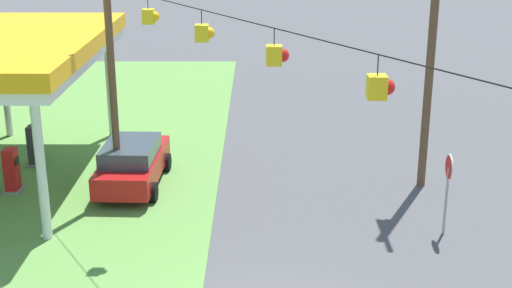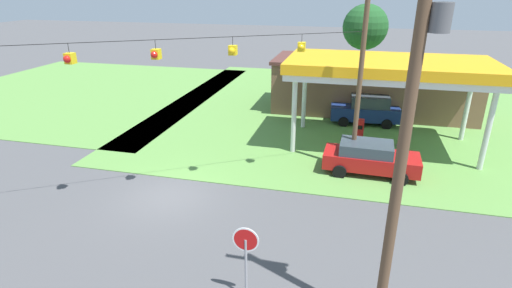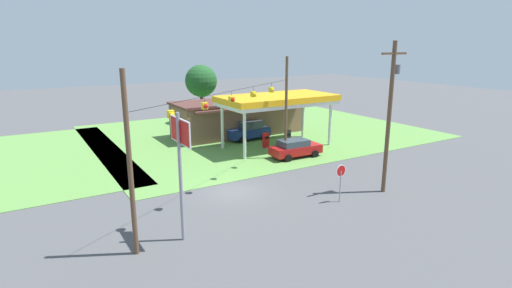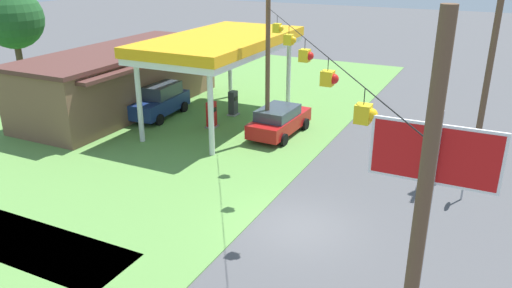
{
  "view_description": "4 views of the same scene",
  "coord_description": "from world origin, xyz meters",
  "px_view_note": "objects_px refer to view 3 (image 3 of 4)",
  "views": [
    {
      "loc": [
        -14.26,
        0.31,
        9.29
      ],
      "look_at": [
        4.44,
        0.38,
        3.01
      ],
      "focal_mm": 50.0,
      "sensor_mm": 36.0,
      "label": 1
    },
    {
      "loc": [
        7.66,
        -14.51,
        8.97
      ],
      "look_at": [
        3.96,
        0.4,
        2.8
      ],
      "focal_mm": 28.0,
      "sensor_mm": 36.0,
      "label": 2
    },
    {
      "loc": [
        -12.08,
        -23.06,
        9.94
      ],
      "look_at": [
        2.14,
        0.44,
        3.02
      ],
      "focal_mm": 28.0,
      "sensor_mm": 36.0,
      "label": 3
    },
    {
      "loc": [
        -15.18,
        -5.7,
        9.55
      ],
      "look_at": [
        2.22,
        2.85,
        2.06
      ],
      "focal_mm": 35.0,
      "sensor_mm": 36.0,
      "label": 4
    }
  ],
  "objects_px": {
    "fuel_pump_far": "(288,138)",
    "car_at_pumps_rear": "(249,130)",
    "gas_station_canopy": "(277,101)",
    "utility_pole_main": "(390,111)",
    "gas_station_store": "(238,117)",
    "car_at_pumps_front": "(295,148)",
    "stop_sign_overhead": "(180,148)",
    "stop_sign_roadside": "(341,175)",
    "tree_behind_station": "(201,81)",
    "fuel_pump_near": "(266,141)"
  },
  "relations": [
    {
      "from": "fuel_pump_far",
      "to": "stop_sign_roadside",
      "type": "xyz_separation_m",
      "value": [
        -5.78,
        -13.86,
        1.08
      ]
    },
    {
      "from": "stop_sign_roadside",
      "to": "tree_behind_station",
      "type": "height_order",
      "value": "tree_behind_station"
    },
    {
      "from": "gas_station_canopy",
      "to": "tree_behind_station",
      "type": "xyz_separation_m",
      "value": [
        -1.26,
        15.32,
        0.72
      ]
    },
    {
      "from": "utility_pole_main",
      "to": "tree_behind_station",
      "type": "relative_size",
      "value": 1.37
    },
    {
      "from": "car_at_pumps_rear",
      "to": "stop_sign_roadside",
      "type": "height_order",
      "value": "stop_sign_roadside"
    },
    {
      "from": "car_at_pumps_rear",
      "to": "tree_behind_station",
      "type": "distance_m",
      "value": 12.12
    },
    {
      "from": "fuel_pump_far",
      "to": "tree_behind_station",
      "type": "distance_m",
      "value": 16.2
    },
    {
      "from": "gas_station_store",
      "to": "car_at_pumps_rear",
      "type": "distance_m",
      "value": 3.19
    },
    {
      "from": "fuel_pump_far",
      "to": "tree_behind_station",
      "type": "xyz_separation_m",
      "value": [
        -2.56,
        15.32,
        4.6
      ]
    },
    {
      "from": "utility_pole_main",
      "to": "car_at_pumps_front",
      "type": "bearing_deg",
      "value": 90.96
    },
    {
      "from": "fuel_pump_near",
      "to": "fuel_pump_far",
      "type": "bearing_deg",
      "value": 0.0
    },
    {
      "from": "fuel_pump_near",
      "to": "stop_sign_roadside",
      "type": "distance_m",
      "value": 14.27
    },
    {
      "from": "fuel_pump_far",
      "to": "car_at_pumps_front",
      "type": "relative_size",
      "value": 0.33
    },
    {
      "from": "car_at_pumps_front",
      "to": "car_at_pumps_rear",
      "type": "relative_size",
      "value": 1.02
    },
    {
      "from": "fuel_pump_far",
      "to": "car_at_pumps_rear",
      "type": "xyz_separation_m",
      "value": [
        -2.15,
        4.01,
        0.28
      ]
    },
    {
      "from": "fuel_pump_near",
      "to": "tree_behind_station",
      "type": "relative_size",
      "value": 0.21
    },
    {
      "from": "fuel_pump_far",
      "to": "car_at_pumps_front",
      "type": "bearing_deg",
      "value": -116.84
    },
    {
      "from": "gas_station_canopy",
      "to": "fuel_pump_far",
      "type": "bearing_deg",
      "value": -0.07
    },
    {
      "from": "stop_sign_overhead",
      "to": "gas_station_store",
      "type": "bearing_deg",
      "value": 54.87
    },
    {
      "from": "car_at_pumps_front",
      "to": "stop_sign_overhead",
      "type": "height_order",
      "value": "stop_sign_overhead"
    },
    {
      "from": "car_at_pumps_front",
      "to": "utility_pole_main",
      "type": "distance_m",
      "value": 11.12
    },
    {
      "from": "fuel_pump_far",
      "to": "stop_sign_roadside",
      "type": "relative_size",
      "value": 0.62
    },
    {
      "from": "gas_station_canopy",
      "to": "car_at_pumps_rear",
      "type": "height_order",
      "value": "gas_station_canopy"
    },
    {
      "from": "car_at_pumps_front",
      "to": "stop_sign_overhead",
      "type": "bearing_deg",
      "value": -144.29
    },
    {
      "from": "stop_sign_roadside",
      "to": "tree_behind_station",
      "type": "xyz_separation_m",
      "value": [
        3.22,
        29.19,
        3.52
      ]
    },
    {
      "from": "stop_sign_roadside",
      "to": "tree_behind_station",
      "type": "bearing_deg",
      "value": -96.29
    },
    {
      "from": "gas_station_canopy",
      "to": "utility_pole_main",
      "type": "distance_m",
      "value": 14.08
    },
    {
      "from": "fuel_pump_near",
      "to": "utility_pole_main",
      "type": "bearing_deg",
      "value": -86.98
    },
    {
      "from": "tree_behind_station",
      "to": "stop_sign_overhead",
      "type": "bearing_deg",
      "value": -115.39
    },
    {
      "from": "fuel_pump_near",
      "to": "tree_behind_station",
      "type": "distance_m",
      "value": 16.0
    },
    {
      "from": "car_at_pumps_front",
      "to": "stop_sign_roadside",
      "type": "height_order",
      "value": "stop_sign_roadside"
    },
    {
      "from": "utility_pole_main",
      "to": "gas_station_store",
      "type": "bearing_deg",
      "value": 89.82
    },
    {
      "from": "stop_sign_roadside",
      "to": "stop_sign_overhead",
      "type": "xyz_separation_m",
      "value": [
        -10.47,
        0.36,
        3.11
      ]
    },
    {
      "from": "car_at_pumps_rear",
      "to": "utility_pole_main",
      "type": "xyz_separation_m",
      "value": [
        0.29,
        -18.04,
        4.64
      ]
    },
    {
      "from": "car_at_pumps_rear",
      "to": "gas_station_canopy",
      "type": "bearing_deg",
      "value": 98.25
    },
    {
      "from": "fuel_pump_far",
      "to": "stop_sign_roadside",
      "type": "height_order",
      "value": "stop_sign_roadside"
    },
    {
      "from": "car_at_pumps_rear",
      "to": "tree_behind_station",
      "type": "xyz_separation_m",
      "value": [
        -0.41,
        11.31,
        4.32
      ]
    },
    {
      "from": "car_at_pumps_rear",
      "to": "stop_sign_overhead",
      "type": "bearing_deg",
      "value": 47.45
    },
    {
      "from": "gas_station_canopy",
      "to": "car_at_pumps_front",
      "type": "bearing_deg",
      "value": -100.28
    },
    {
      "from": "gas_station_canopy",
      "to": "fuel_pump_far",
      "type": "distance_m",
      "value": 4.09
    },
    {
      "from": "gas_station_canopy",
      "to": "utility_pole_main",
      "type": "xyz_separation_m",
      "value": [
        -0.56,
        -14.03,
        1.04
      ]
    },
    {
      "from": "stop_sign_overhead",
      "to": "fuel_pump_far",
      "type": "bearing_deg",
      "value": 39.74
    },
    {
      "from": "gas_station_store",
      "to": "fuel_pump_far",
      "type": "relative_size",
      "value": 9.33
    },
    {
      "from": "gas_station_store",
      "to": "fuel_pump_far",
      "type": "xyz_separation_m",
      "value": [
        1.79,
        -7.04,
        -1.22
      ]
    },
    {
      "from": "gas_station_canopy",
      "to": "tree_behind_station",
      "type": "relative_size",
      "value": 1.51
    },
    {
      "from": "gas_station_canopy",
      "to": "utility_pole_main",
      "type": "height_order",
      "value": "utility_pole_main"
    },
    {
      "from": "utility_pole_main",
      "to": "fuel_pump_far",
      "type": "bearing_deg",
      "value": 82.47
    },
    {
      "from": "car_at_pumps_front",
      "to": "car_at_pumps_rear",
      "type": "xyz_separation_m",
      "value": [
        -0.12,
        8.01,
        0.15
      ]
    },
    {
      "from": "gas_station_store",
      "to": "stop_sign_roadside",
      "type": "height_order",
      "value": "gas_station_store"
    },
    {
      "from": "fuel_pump_near",
      "to": "car_at_pumps_front",
      "type": "bearing_deg",
      "value": -81.86
    }
  ]
}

